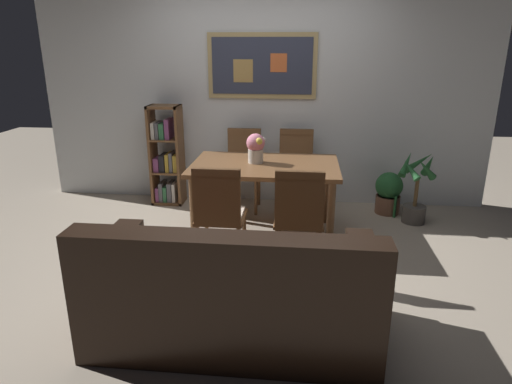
% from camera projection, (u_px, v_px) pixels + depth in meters
% --- Properties ---
extents(ground_plane, '(12.00, 12.00, 0.00)m').
position_uv_depth(ground_plane, '(245.00, 258.00, 4.03)').
color(ground_plane, tan).
extents(wall_back_with_painting, '(5.20, 0.14, 2.60)m').
position_uv_depth(wall_back_with_painting, '(262.00, 91.00, 5.18)').
color(wall_back_with_painting, silver).
rests_on(wall_back_with_painting, ground_plane).
extents(dining_table, '(1.40, 0.93, 0.73)m').
position_uv_depth(dining_table, '(265.00, 173.00, 4.33)').
color(dining_table, brown).
rests_on(dining_table, ground_plane).
extents(dining_chair_near_right, '(0.40, 0.41, 0.91)m').
position_uv_depth(dining_chair_near_right, '(299.00, 212.00, 3.60)').
color(dining_chair_near_right, brown).
rests_on(dining_chair_near_right, ground_plane).
extents(dining_chair_near_left, '(0.40, 0.41, 0.91)m').
position_uv_depth(dining_chair_near_left, '(219.00, 209.00, 3.67)').
color(dining_chair_near_left, brown).
rests_on(dining_chair_near_left, ground_plane).
extents(dining_chair_far_right, '(0.40, 0.41, 0.91)m').
position_uv_depth(dining_chair_far_right, '(296.00, 163.00, 5.08)').
color(dining_chair_far_right, brown).
rests_on(dining_chair_far_right, ground_plane).
extents(dining_chair_far_left, '(0.40, 0.41, 0.91)m').
position_uv_depth(dining_chair_far_left, '(243.00, 162.00, 5.12)').
color(dining_chair_far_left, brown).
rests_on(dining_chair_far_left, ground_plane).
extents(leather_couch, '(1.80, 0.84, 0.84)m').
position_uv_depth(leather_couch, '(232.00, 297.00, 2.83)').
color(leather_couch, black).
rests_on(leather_couch, ground_plane).
extents(bookshelf, '(0.36, 0.28, 1.16)m').
position_uv_depth(bookshelf, '(167.00, 159.00, 5.27)').
color(bookshelf, brown).
rests_on(bookshelf, ground_plane).
extents(potted_ivy, '(0.30, 0.31, 0.53)m').
position_uv_depth(potted_ivy, '(389.00, 192.00, 5.02)').
color(potted_ivy, brown).
rests_on(potted_ivy, ground_plane).
extents(potted_palm, '(0.41, 0.41, 0.77)m').
position_uv_depth(potted_palm, '(416.00, 193.00, 4.74)').
color(potted_palm, '#4C4742').
rests_on(potted_palm, ground_plane).
extents(flower_vase, '(0.18, 0.19, 0.28)m').
position_uv_depth(flower_vase, '(256.00, 147.00, 4.30)').
color(flower_vase, beige).
rests_on(flower_vase, dining_table).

